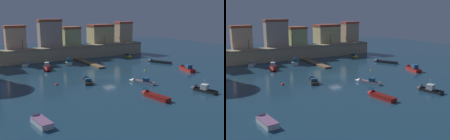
% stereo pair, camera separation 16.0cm
% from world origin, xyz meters
% --- Properties ---
extents(ground_plane, '(143.77, 143.77, 0.00)m').
position_xyz_m(ground_plane, '(0.00, 0.00, 0.00)').
color(ground_plane, '#19384C').
extents(quay_wall, '(52.59, 4.07, 3.80)m').
position_xyz_m(quay_wall, '(0.00, 25.84, 1.91)').
color(quay_wall, tan).
rests_on(quay_wall, ground).
extents(old_town_backdrop, '(51.04, 5.89, 8.70)m').
position_xyz_m(old_town_backdrop, '(0.04, 29.97, 7.15)').
color(old_town_backdrop, tan).
rests_on(old_town_backdrop, ground).
extents(pier_dock, '(1.92, 15.75, 0.70)m').
position_xyz_m(pier_dock, '(2.71, 16.09, 0.20)').
color(pier_dock, brown).
rests_on(pier_dock, ground).
extents(quay_lamp_0, '(0.32, 0.32, 3.18)m').
position_xyz_m(quay_lamp_0, '(-12.36, 25.84, 5.94)').
color(quay_lamp_0, black).
rests_on(quay_lamp_0, quay_wall).
extents(quay_lamp_1, '(0.32, 0.32, 3.91)m').
position_xyz_m(quay_lamp_1, '(0.23, 25.84, 6.35)').
color(quay_lamp_1, black).
rests_on(quay_lamp_1, quay_wall).
extents(quay_lamp_2, '(0.32, 0.32, 3.34)m').
position_xyz_m(quay_lamp_2, '(13.12, 25.84, 6.03)').
color(quay_lamp_2, black).
rests_on(quay_lamp_2, quay_wall).
extents(moored_boat_0, '(3.17, 5.95, 3.18)m').
position_xyz_m(moored_boat_0, '(-9.69, 13.49, 0.53)').
color(moored_boat_0, red).
rests_on(moored_boat_0, ground).
extents(moored_boat_1, '(2.08, 6.28, 1.32)m').
position_xyz_m(moored_boat_1, '(-1.24, -16.54, 0.34)').
color(moored_boat_1, red).
rests_on(moored_boat_1, ground).
extents(moored_boat_2, '(3.42, 5.77, 1.47)m').
position_xyz_m(moored_boat_2, '(2.59, -8.01, 0.35)').
color(moored_boat_2, white).
rests_on(moored_boat_2, ground).
extents(moored_boat_3, '(2.06, 4.99, 1.45)m').
position_xyz_m(moored_boat_3, '(-20.54, -17.68, 0.39)').
color(moored_boat_3, white).
rests_on(moored_boat_3, ground).
extents(moored_boat_4, '(3.12, 6.63, 1.91)m').
position_xyz_m(moored_boat_4, '(19.37, -3.67, 0.49)').
color(moored_boat_4, red).
rests_on(moored_boat_4, ground).
extents(moored_boat_5, '(2.82, 5.02, 2.87)m').
position_xyz_m(moored_boat_5, '(-6.29, -1.93, 0.31)').
color(moored_boat_5, '#333338').
rests_on(moored_boat_5, ground).
extents(moored_boat_6, '(3.35, 5.32, 1.27)m').
position_xyz_m(moored_boat_6, '(-12.45, 22.26, 0.41)').
color(moored_boat_6, silver).
rests_on(moored_boat_6, ground).
extents(moored_boat_7, '(4.21, 6.81, 2.70)m').
position_xyz_m(moored_boat_7, '(-1.84, 18.79, 0.56)').
color(moored_boat_7, silver).
rests_on(moored_boat_7, ground).
extents(moored_boat_8, '(2.41, 5.23, 2.83)m').
position_xyz_m(moored_boat_8, '(18.29, 19.60, 0.32)').
color(moored_boat_8, gold).
rests_on(moored_boat_8, ground).
extents(moored_boat_9, '(2.82, 5.30, 3.16)m').
position_xyz_m(moored_boat_9, '(8.50, -18.00, 0.36)').
color(moored_boat_9, '#333338').
rests_on(moored_boat_9, ground).
extents(moored_boat_10, '(4.41, 7.06, 1.24)m').
position_xyz_m(moored_boat_10, '(19.94, 7.67, 0.32)').
color(moored_boat_10, '#333338').
rests_on(moored_boat_10, ground).
extents(mooring_buoy_0, '(0.50, 0.50, 0.50)m').
position_xyz_m(mooring_buoy_0, '(10.38, 0.77, 0.00)').
color(mooring_buoy_0, yellow).
rests_on(mooring_buoy_0, ground).
extents(mooring_buoy_1, '(0.65, 0.65, 0.65)m').
position_xyz_m(mooring_buoy_1, '(-12.32, -0.90, 0.00)').
color(mooring_buoy_1, red).
rests_on(mooring_buoy_1, ground).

